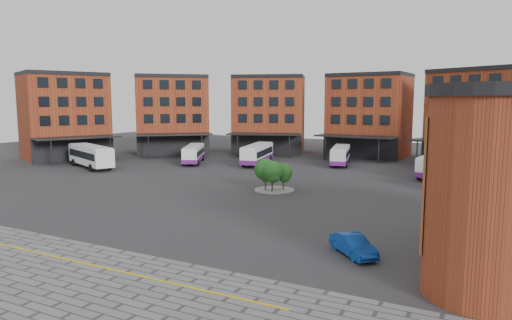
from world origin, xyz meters
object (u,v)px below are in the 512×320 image
at_px(bus_d, 340,155).
at_px(bus_e, 435,165).
at_px(bus_f, 478,175).
at_px(bus_a, 91,155).
at_px(bus_c, 257,154).
at_px(tree_island, 272,173).
at_px(bus_b, 194,154).
at_px(blue_car, 353,245).

height_order(bus_d, bus_e, bus_e).
distance_m(bus_d, bus_f, 23.21).
xyz_separation_m(bus_e, bus_f, (5.26, -7.08, 0.06)).
relative_size(bus_a, bus_c, 1.05).
distance_m(tree_island, bus_a, 31.57).
height_order(bus_b, bus_c, bus_c).
bearing_deg(bus_f, bus_d, -165.49).
bearing_deg(bus_d, bus_f, -44.93).
relative_size(bus_b, bus_c, 0.88).
bearing_deg(bus_a, bus_c, -29.89).
bearing_deg(blue_car, bus_b, 92.25).
relative_size(bus_d, bus_e, 0.97).
bearing_deg(tree_island, bus_f, 29.79).
distance_m(bus_a, bus_b, 15.41).
distance_m(bus_b, bus_e, 35.78).
height_order(bus_e, bus_f, bus_f).
bearing_deg(bus_a, bus_d, -33.96).
relative_size(bus_e, blue_car, 2.62).
bearing_deg(bus_d, bus_e, -33.04).
bearing_deg(bus_c, tree_island, -70.84).
xyz_separation_m(bus_a, bus_b, (10.42, 11.34, -0.44)).
bearing_deg(bus_f, bus_c, -145.77).
xyz_separation_m(tree_island, bus_e, (14.66, 18.48, -0.46)).
distance_m(bus_b, bus_d, 23.08).
height_order(bus_f, blue_car, bus_f).
relative_size(tree_island, bus_f, 0.46).
height_order(bus_a, bus_c, bus_a).
bearing_deg(bus_c, bus_f, -25.19).
bearing_deg(blue_car, bus_a, 110.49).
height_order(bus_c, bus_e, bus_c).
bearing_deg(bus_c, bus_d, 12.25).
bearing_deg(blue_car, bus_d, 62.70).
distance_m(tree_island, bus_f, 22.95).
bearing_deg(bus_e, bus_d, 166.69).
distance_m(bus_b, bus_f, 41.01).
xyz_separation_m(bus_c, bus_f, (31.29, -7.06, -0.03)).
relative_size(bus_c, bus_f, 1.18).
bearing_deg(bus_c, bus_e, -12.43).
xyz_separation_m(bus_d, bus_f, (19.59, -12.45, 0.11)).
xyz_separation_m(bus_a, blue_car, (44.93, -20.05, -1.29)).
bearing_deg(bus_f, tree_island, -103.27).
height_order(tree_island, bus_f, tree_island).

